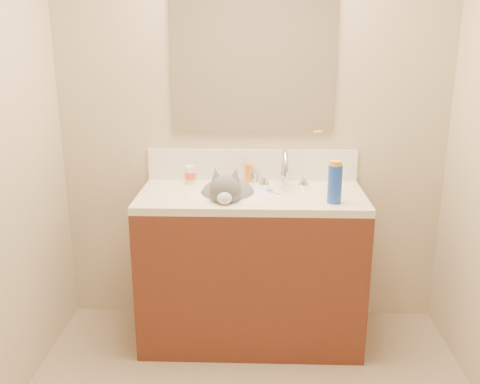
# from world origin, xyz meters

# --- Properties ---
(room_shell) EXTENTS (2.24, 2.54, 2.52)m
(room_shell) POSITION_xyz_m (0.00, 0.00, 1.49)
(room_shell) COLOR tan
(room_shell) RESTS_ON ground
(vanity_cabinet) EXTENTS (1.20, 0.55, 0.82)m
(vanity_cabinet) POSITION_xyz_m (0.00, 0.97, 0.41)
(vanity_cabinet) COLOR #552516
(vanity_cabinet) RESTS_ON ground
(counter_slab) EXTENTS (1.20, 0.55, 0.04)m
(counter_slab) POSITION_xyz_m (0.00, 0.97, 0.84)
(counter_slab) COLOR beige
(counter_slab) RESTS_ON vanity_cabinet
(basin) EXTENTS (0.45, 0.36, 0.14)m
(basin) POSITION_xyz_m (-0.12, 0.94, 0.79)
(basin) COLOR white
(basin) RESTS_ON vanity_cabinet
(faucet) EXTENTS (0.28, 0.20, 0.21)m
(faucet) POSITION_xyz_m (0.18, 1.11, 0.95)
(faucet) COLOR silver
(faucet) RESTS_ON counter_slab
(cat) EXTENTS (0.35, 0.44, 0.33)m
(cat) POSITION_xyz_m (-0.13, 0.96, 0.84)
(cat) COLOR #504D50
(cat) RESTS_ON basin
(backsplash) EXTENTS (1.20, 0.02, 0.18)m
(backsplash) POSITION_xyz_m (0.00, 1.24, 0.95)
(backsplash) COLOR silver
(backsplash) RESTS_ON counter_slab
(mirror) EXTENTS (0.90, 0.02, 0.80)m
(mirror) POSITION_xyz_m (0.00, 1.24, 1.54)
(mirror) COLOR white
(mirror) RESTS_ON room_shell
(pill_bottle) EXTENTS (0.06, 0.06, 0.10)m
(pill_bottle) POSITION_xyz_m (-0.35, 1.15, 0.91)
(pill_bottle) COLOR white
(pill_bottle) RESTS_ON counter_slab
(pill_label) EXTENTS (0.07, 0.07, 0.04)m
(pill_label) POSITION_xyz_m (-0.35, 1.15, 0.91)
(pill_label) COLOR #E75826
(pill_label) RESTS_ON pill_bottle
(silver_jar) EXTENTS (0.07, 0.07, 0.06)m
(silver_jar) POSITION_xyz_m (0.02, 1.19, 0.89)
(silver_jar) COLOR #B7B7BC
(silver_jar) RESTS_ON counter_slab
(amber_bottle) EXTENTS (0.05, 0.05, 0.11)m
(amber_bottle) POSITION_xyz_m (-0.02, 1.19, 0.91)
(amber_bottle) COLOR orange
(amber_bottle) RESTS_ON counter_slab
(toothbrush) EXTENTS (0.10, 0.12, 0.01)m
(toothbrush) POSITION_xyz_m (0.10, 1.00, 0.86)
(toothbrush) COLOR white
(toothbrush) RESTS_ON counter_slab
(toothbrush_head) EXTENTS (0.03, 0.04, 0.02)m
(toothbrush_head) POSITION_xyz_m (0.10, 1.00, 0.87)
(toothbrush_head) COLOR #659BD8
(toothbrush_head) RESTS_ON counter_slab
(spray_can) EXTENTS (0.08, 0.08, 0.19)m
(spray_can) POSITION_xyz_m (0.41, 0.82, 0.96)
(spray_can) COLOR blue
(spray_can) RESTS_ON counter_slab
(spray_cap) EXTENTS (0.07, 0.07, 0.04)m
(spray_cap) POSITION_xyz_m (0.41, 0.82, 1.06)
(spray_cap) COLOR #FFB01A
(spray_cap) RESTS_ON spray_can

